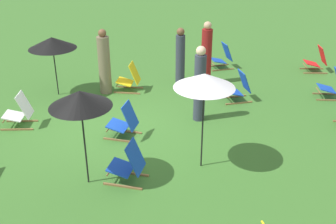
{
  "coord_description": "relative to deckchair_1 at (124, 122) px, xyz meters",
  "views": [
    {
      "loc": [
        8.31,
        1.41,
        4.53
      ],
      "look_at": [
        0.0,
        1.2,
        0.5
      ],
      "focal_mm": 43.3,
      "sensor_mm": 36.0,
      "label": 1
    }
  ],
  "objects": [
    {
      "name": "deckchair_6",
      "position": [
        -4.72,
        2.65,
        0.0
      ],
      "size": [
        0.68,
        0.87,
        0.83
      ],
      "rotation": [
        0.0,
        0.0,
        0.3
      ],
      "color": "olive",
      "rests_on": "ground"
    },
    {
      "name": "person_3",
      "position": [
        -2.58,
        -0.85,
        0.49
      ],
      "size": [
        0.46,
        0.46,
        1.82
      ],
      "rotation": [
        0.0,
        0.0,
        5.71
      ],
      "color": "#72664C",
      "rests_on": "ground"
    },
    {
      "name": "person_1",
      "position": [
        -3.33,
        2.02,
        0.52
      ],
      "size": [
        0.44,
        0.44,
        1.86
      ],
      "rotation": [
        0.0,
        0.0,
        2.32
      ],
      "color": "maroon",
      "rests_on": "ground"
    },
    {
      "name": "deckchair_8",
      "position": [
        -2.35,
        5.42,
        0.0
      ],
      "size": [
        0.52,
        0.78,
        0.83
      ],
      "rotation": [
        0.0,
        0.0,
        -0.05
      ],
      "color": "olive",
      "rests_on": "ground"
    },
    {
      "name": "ground_plane",
      "position": [
        -0.28,
        -0.23,
        -0.37
      ],
      "size": [
        40.0,
        40.0,
        0.0
      ],
      "primitive_type": "plane",
      "color": "#386B28"
    },
    {
      "name": "deckchair_10",
      "position": [
        1.7,
        0.28,
        0.0
      ],
      "size": [
        0.63,
        0.84,
        0.83
      ],
      "rotation": [
        0.0,
        0.0,
        -0.21
      ],
      "color": "olive",
      "rests_on": "ground"
    },
    {
      "name": "umbrella_0",
      "position": [
        1.14,
        1.67,
        1.46
      ],
      "size": [
        1.15,
        1.15,
        1.97
      ],
      "color": "black",
      "rests_on": "ground"
    },
    {
      "name": "deckchair_9",
      "position": [
        -2.1,
        2.83,
        0.0
      ],
      "size": [
        0.65,
        0.86,
        0.83
      ],
      "rotation": [
        0.0,
        0.0,
        0.25
      ],
      "color": "olive",
      "rests_on": "ground"
    },
    {
      "name": "deckchair_13",
      "position": [
        -0.47,
        -2.54,
        0.0
      ],
      "size": [
        0.52,
        0.79,
        0.83
      ],
      "rotation": [
        0.0,
        0.0,
        0.06
      ],
      "color": "olive",
      "rests_on": "ground"
    },
    {
      "name": "umbrella_2",
      "position": [
        1.76,
        -0.48,
        1.35
      ],
      "size": [
        1.1,
        1.1,
        1.87
      ],
      "color": "black",
      "rests_on": "ground"
    },
    {
      "name": "person_2",
      "position": [
        -0.93,
        1.71,
        0.54
      ],
      "size": [
        0.39,
        0.39,
        1.87
      ],
      "rotation": [
        0.0,
        0.0,
        3.89
      ],
      "color": "#333847",
      "rests_on": "ground"
    },
    {
      "name": "person_0",
      "position": [
        -3.21,
        1.25,
        0.46
      ],
      "size": [
        0.32,
        0.32,
        1.71
      ],
      "rotation": [
        0.0,
        0.0,
        1.35
      ],
      "color": "#333847",
      "rests_on": "ground"
    },
    {
      "name": "deckchair_3",
      "position": [
        -4.46,
        5.64,
        0.0
      ],
      "size": [
        0.48,
        0.76,
        0.83
      ],
      "rotation": [
        0.0,
        0.0,
        0.0
      ],
      "color": "olive",
      "rests_on": "ground"
    },
    {
      "name": "deckchair_1",
      "position": [
        0.0,
        0.0,
        0.0
      ],
      "size": [
        0.63,
        0.85,
        0.83
      ],
      "rotation": [
        0.0,
        0.0,
        -0.22
      ],
      "color": "olive",
      "rests_on": "ground"
    },
    {
      "name": "umbrella_1",
      "position": [
        -2.39,
        -2.17,
        1.12
      ],
      "size": [
        1.28,
        1.28,
        1.65
      ],
      "color": "black",
      "rests_on": "ground"
    },
    {
      "name": "deckchair_4",
      "position": [
        -2.7,
        -0.17,
        0.0
      ],
      "size": [
        0.56,
        0.81,
        0.83
      ],
      "rotation": [
        0.0,
        0.0,
        -0.11
      ],
      "color": "olive",
      "rests_on": "ground"
    }
  ]
}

